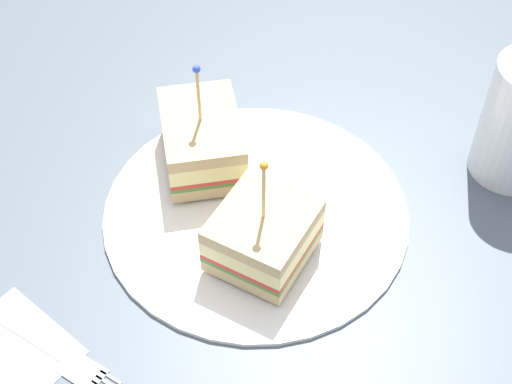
# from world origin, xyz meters

# --- Properties ---
(ground_plane) EXTENTS (1.14, 1.14, 0.02)m
(ground_plane) POSITION_xyz_m (0.00, 0.00, -0.01)
(ground_plane) COLOR #4C5660
(plate) EXTENTS (0.27, 0.27, 0.01)m
(plate) POSITION_xyz_m (0.00, 0.00, 0.00)
(plate) COLOR white
(plate) RESTS_ON ground_plane
(sandwich_half_front) EXTENTS (0.09, 0.08, 0.11)m
(sandwich_half_front) POSITION_xyz_m (-0.04, -0.04, 0.03)
(sandwich_half_front) COLOR tan
(sandwich_half_front) RESTS_ON plate
(sandwich_half_back) EXTENTS (0.12, 0.12, 0.11)m
(sandwich_half_back) POSITION_xyz_m (0.02, 0.08, 0.03)
(sandwich_half_back) COLOR tan
(sandwich_half_back) RESTS_ON plate
(napkin) EXTENTS (0.09, 0.10, 0.00)m
(napkin) POSITION_xyz_m (-0.23, 0.06, 0.00)
(napkin) COLOR beige
(napkin) RESTS_ON ground_plane
(fork) EXTENTS (0.03, 0.13, 0.00)m
(fork) POSITION_xyz_m (-0.21, 0.02, 0.00)
(fork) COLOR silver
(fork) RESTS_ON ground_plane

